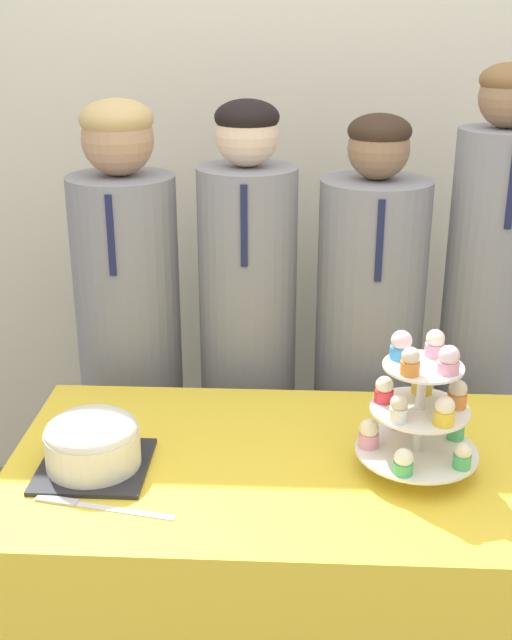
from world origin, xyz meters
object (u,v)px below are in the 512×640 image
at_px(cake_knife, 81,505).
at_px(student_3, 481,355).
at_px(student_2, 366,378).
at_px(round_cake, 92,442).
at_px(cupcake_stand, 419,406).
at_px(student_1, 248,368).
at_px(student_0, 131,364).

distance_m(cake_knife, student_3, 1.27).
xyz_separation_m(cake_knife, student_2, (0.65, 0.81, -0.08)).
xyz_separation_m(round_cake, cupcake_stand, (0.71, 0.03, 0.09)).
bearing_deg(student_1, student_3, -0.00).
height_order(round_cake, student_3, student_3).
bearing_deg(student_1, cake_knife, -109.84).
bearing_deg(cupcake_stand, student_0, 139.73).
bearing_deg(student_0, student_1, -0.00).
relative_size(round_cake, student_3, 0.15).
height_order(round_cake, student_0, student_0).
height_order(round_cake, cupcake_stand, cupcake_stand).
xyz_separation_m(cake_knife, student_1, (0.29, 0.81, -0.06)).
distance_m(student_0, student_1, 0.35).
bearing_deg(student_3, round_cake, -145.81).
distance_m(student_2, student_3, 0.34).
relative_size(student_0, student_3, 0.94).
bearing_deg(student_3, cupcake_stand, -113.64).
bearing_deg(student_3, cake_knife, -140.29).
distance_m(cake_knife, cupcake_stand, 0.74).
relative_size(cake_knife, student_1, 0.20).
xyz_separation_m(cake_knife, student_0, (-0.06, 0.81, -0.05)).
bearing_deg(cake_knife, student_1, 81.05).
bearing_deg(student_3, student_2, 180.00).
bearing_deg(student_2, cupcake_stand, -85.50).
distance_m(student_0, student_3, 1.04).
bearing_deg(cupcake_stand, cake_knife, -166.19).
distance_m(cupcake_stand, student_0, 1.02).
relative_size(student_0, student_1, 1.00).
bearing_deg(cake_knife, student_0, 105.04).
bearing_deg(cupcake_stand, student_3, 66.36).
height_order(round_cake, student_1, student_1).
xyz_separation_m(cupcake_stand, student_3, (0.28, 0.64, -0.16)).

